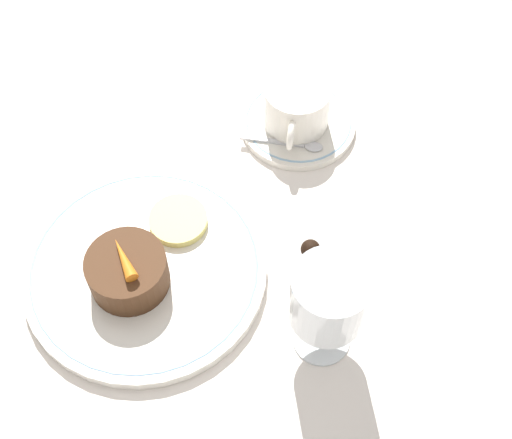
{
  "coord_description": "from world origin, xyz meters",
  "views": [
    {
      "loc": [
        0.38,
        0.15,
        0.68
      ],
      "look_at": [
        -0.02,
        0.08,
        0.04
      ],
      "focal_mm": 50.0,
      "sensor_mm": 36.0,
      "label": 1
    }
  ],
  "objects_px": {
    "coffee_cup": "(297,105)",
    "wine_glass": "(328,301)",
    "dinner_plate": "(145,270)",
    "dessert_cake": "(128,272)"
  },
  "relations": [
    {
      "from": "coffee_cup",
      "to": "dessert_cake",
      "type": "bearing_deg",
      "value": -29.43
    },
    {
      "from": "dinner_plate",
      "to": "dessert_cake",
      "type": "distance_m",
      "value": 0.03
    },
    {
      "from": "dinner_plate",
      "to": "dessert_cake",
      "type": "bearing_deg",
      "value": -28.17
    },
    {
      "from": "dinner_plate",
      "to": "wine_glass",
      "type": "bearing_deg",
      "value": 77.29
    },
    {
      "from": "dinner_plate",
      "to": "dessert_cake",
      "type": "height_order",
      "value": "dessert_cake"
    },
    {
      "from": "dinner_plate",
      "to": "wine_glass",
      "type": "height_order",
      "value": "wine_glass"
    },
    {
      "from": "dinner_plate",
      "to": "coffee_cup",
      "type": "distance_m",
      "value": 0.27
    },
    {
      "from": "dessert_cake",
      "to": "dinner_plate",
      "type": "bearing_deg",
      "value": 151.83
    },
    {
      "from": "coffee_cup",
      "to": "wine_glass",
      "type": "xyz_separation_m",
      "value": [
        0.27,
        0.07,
        0.05
      ]
    },
    {
      "from": "coffee_cup",
      "to": "dessert_cake",
      "type": "relative_size",
      "value": 1.26
    }
  ]
}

